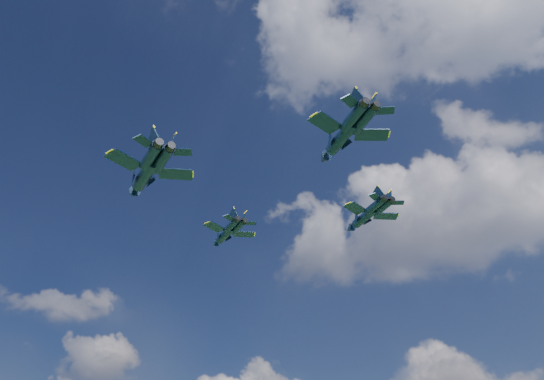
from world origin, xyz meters
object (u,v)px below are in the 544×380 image
at_px(jet_lead, 225,235).
at_px(jet_left, 144,176).
at_px(jet_slot, 340,139).
at_px(jet_right, 364,218).

bearing_deg(jet_lead, jet_left, -142.48).
height_order(jet_lead, jet_slot, jet_lead).
xyz_separation_m(jet_lead, jet_left, (1.93, -26.41, -2.29)).
bearing_deg(jet_right, jet_lead, 133.26).
height_order(jet_lead, jet_right, jet_lead).
bearing_deg(jet_lead, jet_slot, -88.49).
xyz_separation_m(jet_left, jet_right, (24.93, 29.74, 0.64)).
bearing_deg(jet_slot, jet_lead, 98.15).
distance_m(jet_lead, jet_slot, 37.95).
distance_m(jet_lead, jet_right, 27.11).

